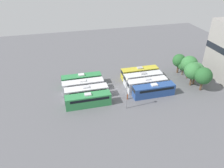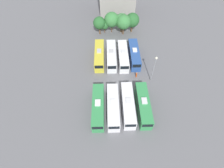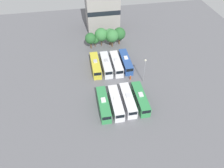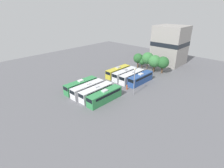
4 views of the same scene
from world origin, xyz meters
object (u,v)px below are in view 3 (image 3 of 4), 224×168
at_px(tree_3, 110,35).
at_px(tree_4, 112,36).
at_px(light_pole, 145,67).
at_px(bus_6, 116,63).
at_px(bus_7, 126,61).
at_px(depot_building, 102,9).
at_px(tree_0, 91,38).
at_px(worker_person, 130,78).
at_px(tree_1, 95,39).
at_px(tree_5, 119,34).
at_px(bus_4, 96,65).
at_px(bus_1, 116,102).
at_px(bus_3, 140,98).
at_px(tree_2, 101,35).
at_px(bus_5, 106,64).
at_px(bus_0, 103,104).
at_px(bus_2, 128,100).

xyz_separation_m(tree_3, tree_4, (0.52, -1.23, 0.37)).
xyz_separation_m(light_pole, tree_4, (-5.88, 20.94, -1.09)).
height_order(bus_6, light_pole, light_pole).
bearing_deg(bus_7, tree_4, 100.69).
bearing_deg(depot_building, tree_0, -114.04).
bearing_deg(tree_4, depot_building, 95.67).
distance_m(worker_person, tree_0, 22.46).
distance_m(bus_6, tree_1, 14.88).
bearing_deg(bus_7, tree_5, 87.40).
bearing_deg(bus_4, bus_1, -79.06).
bearing_deg(bus_3, bus_4, 120.98).
relative_size(bus_3, tree_2, 1.55).
height_order(bus_5, tree_1, tree_1).
bearing_deg(tree_2, depot_building, 79.99).
xyz_separation_m(bus_3, worker_person, (-0.28, 9.97, -0.94)).
bearing_deg(bus_6, bus_0, -112.06).
relative_size(bus_1, bus_3, 1.00).
height_order(bus_4, bus_6, same).
xyz_separation_m(bus_6, worker_person, (3.17, -6.67, -0.94)).
relative_size(bus_6, tree_5, 1.66).
relative_size(bus_6, bus_7, 1.00).
bearing_deg(bus_0, tree_2, 82.70).
relative_size(bus_7, tree_5, 1.66).
bearing_deg(bus_6, worker_person, -64.59).
height_order(bus_1, tree_2, tree_2).
height_order(bus_2, bus_4, same).
bearing_deg(tree_1, bus_5, -81.92).
bearing_deg(bus_4, bus_0, -90.06).
relative_size(bus_0, tree_2, 1.55).
bearing_deg(tree_5, bus_2, -97.31).
relative_size(bus_7, light_pole, 1.33).
bearing_deg(tree_5, tree_0, -174.70).
relative_size(tree_1, tree_5, 0.72).
distance_m(bus_0, worker_person, 14.29).
bearing_deg(bus_6, bus_4, 176.28).
relative_size(bus_4, light_pole, 1.33).
xyz_separation_m(tree_1, depot_building, (4.80, 13.65, 5.21)).
relative_size(bus_2, bus_3, 1.00).
distance_m(bus_2, tree_1, 30.85).
relative_size(bus_6, tree_1, 2.30).
xyz_separation_m(bus_7, tree_1, (-8.58, 13.29, 1.46)).
distance_m(bus_4, tree_0, 12.91).
distance_m(bus_4, tree_5, 17.57).
bearing_deg(depot_building, bus_5, -95.99).
relative_size(bus_0, bus_1, 1.00).
relative_size(tree_0, tree_5, 0.93).
xyz_separation_m(tree_5, depot_building, (-4.39, 13.35, 4.05)).
bearing_deg(tree_3, bus_7, -78.14).
xyz_separation_m(tree_2, depot_building, (2.38, 13.46, 3.67)).
relative_size(bus_5, tree_1, 2.30).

